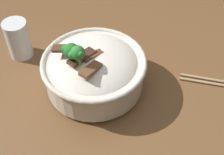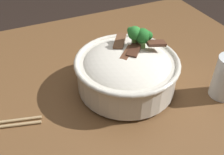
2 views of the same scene
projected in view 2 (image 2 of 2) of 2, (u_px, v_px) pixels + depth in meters
dining_table at (91, 125)px, 0.71m from camera, size 1.13×0.86×0.80m
rice_bowl at (127, 69)px, 0.63m from camera, size 0.25×0.25×0.15m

